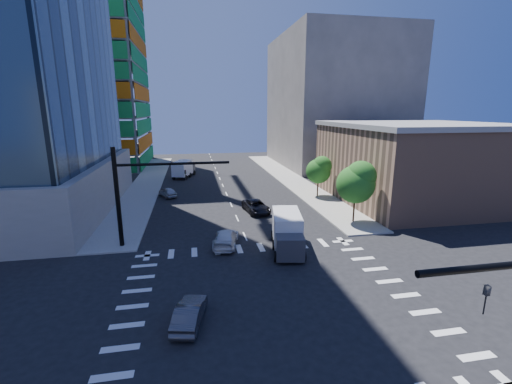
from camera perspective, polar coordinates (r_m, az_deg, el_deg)
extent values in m
plane|color=black|center=(23.64, 2.86, -17.68)|extent=(160.00, 160.00, 0.00)
cube|color=silver|center=(23.63, 2.86, -17.67)|extent=(20.00, 20.00, 0.01)
cube|color=gray|center=(63.28, 5.46, 2.38)|extent=(5.00, 60.00, 0.15)
cube|color=gray|center=(61.34, -17.61, 1.44)|extent=(5.00, 60.00, 0.15)
cube|color=#198C3F|center=(83.16, -18.81, 21.33)|extent=(0.12, 24.00, 49.00)
cube|color=#C65F0B|center=(73.69, -30.69, 21.33)|extent=(24.00, 0.12, 49.00)
cube|color=#997159|center=(51.73, 24.79, 4.23)|extent=(20.00, 22.00, 10.00)
cube|color=gray|center=(51.26, 25.38, 10.08)|extent=(20.50, 22.50, 0.60)
cube|color=#625C58|center=(81.16, 12.86, 14.44)|extent=(24.00, 30.00, 28.00)
imported|color=black|center=(13.33, 33.83, -14.66)|extent=(0.16, 0.20, 1.00)
cylinder|color=black|center=(32.73, -22.08, -0.89)|extent=(0.40, 0.40, 9.00)
cylinder|color=black|center=(31.53, -13.60, 4.59)|extent=(10.00, 0.24, 0.24)
imported|color=black|center=(31.67, -11.68, 2.71)|extent=(0.16, 0.20, 1.00)
cylinder|color=#382316|center=(39.39, 15.97, -3.16)|extent=(0.20, 0.20, 2.27)
sphere|color=#1C5015|center=(38.65, 16.26, 1.24)|extent=(4.16, 4.16, 4.16)
sphere|color=#2E7A28|center=(38.38, 17.09, 2.58)|extent=(3.25, 3.25, 3.25)
cylinder|color=#382316|center=(50.17, 10.22, 0.49)|extent=(0.20, 0.20, 1.92)
sphere|color=#1C5015|center=(49.66, 10.34, 3.43)|extent=(3.52, 3.52, 3.52)
sphere|color=#2E7A28|center=(49.39, 10.94, 4.32)|extent=(2.75, 2.75, 2.75)
imported|color=black|center=(41.89, 0.02, -2.41)|extent=(3.15, 5.59, 1.47)
imported|color=silver|center=(31.95, -5.04, -7.65)|extent=(3.06, 5.34, 1.46)
imported|color=#A5A8AD|center=(50.88, -14.49, -0.03)|extent=(3.16, 4.36, 1.38)
imported|color=#434247|center=(21.55, -10.98, -19.20)|extent=(2.27, 4.29, 1.35)
cube|color=silver|center=(30.46, 5.29, -6.36)|extent=(3.28, 5.37, 2.61)
cube|color=#3D3E45|center=(30.69, 5.26, -7.51)|extent=(2.60, 2.20, 1.91)
cube|color=white|center=(65.15, -11.88, 4.07)|extent=(3.80, 5.39, 2.55)
cube|color=#3D3E45|center=(65.26, -11.85, 3.52)|extent=(2.70, 2.39, 1.86)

